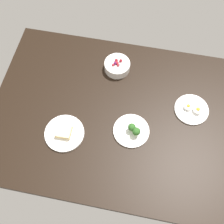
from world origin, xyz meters
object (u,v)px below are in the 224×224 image
at_px(plate_broccoli, 132,130).
at_px(plate_sandwich, 64,133).
at_px(plate_eggs, 192,109).
at_px(bowl_berries, 117,66).

height_order(plate_broccoli, plate_sandwich, plate_broccoli).
distance_m(plate_broccoli, plate_sandwich, 0.35).
distance_m(plate_eggs, plate_sandwich, 0.70).
bearing_deg(plate_eggs, bowl_berries, -22.83).
bearing_deg(bowl_berries, plate_broccoli, 111.56).
xyz_separation_m(plate_eggs, bowl_berries, (0.45, -0.19, 0.02)).
bearing_deg(plate_broccoli, plate_eggs, -147.97).
relative_size(bowl_berries, plate_broccoli, 0.79).
height_order(plate_eggs, bowl_berries, bowl_berries).
bearing_deg(bowl_berries, plate_sandwich, 66.95).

